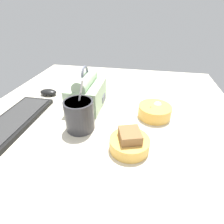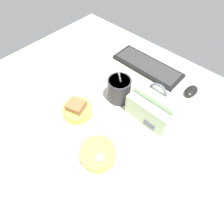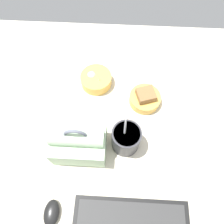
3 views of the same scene
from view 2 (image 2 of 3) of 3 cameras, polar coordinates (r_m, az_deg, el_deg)
name	(u,v)px [view 2 (image 2 of 3)]	position (r cm, az deg, el deg)	size (l,w,h in cm)	color
desk_surface	(111,112)	(79.56, -0.47, 0.14)	(140.00, 110.00, 2.00)	beige
keyboard	(147,66)	(99.48, 11.51, 14.51)	(38.04, 14.16, 2.10)	black
lunch_bag	(154,105)	(74.30, 13.46, 2.30)	(19.16, 13.81, 18.52)	#B7D6AD
soup_cup	(119,89)	(78.78, 2.33, 7.45)	(10.44, 10.44, 19.14)	#333338
bento_bowl_sandwich	(77,110)	(77.18, -11.33, 0.75)	(12.74, 12.74, 7.10)	#EAB24C
bento_bowl_snacks	(98,154)	(66.24, -4.69, -13.40)	(13.19, 13.19, 5.95)	#EAB24C
computer_mouse	(191,91)	(92.17, 24.47, 6.25)	(5.20, 8.54, 2.97)	black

